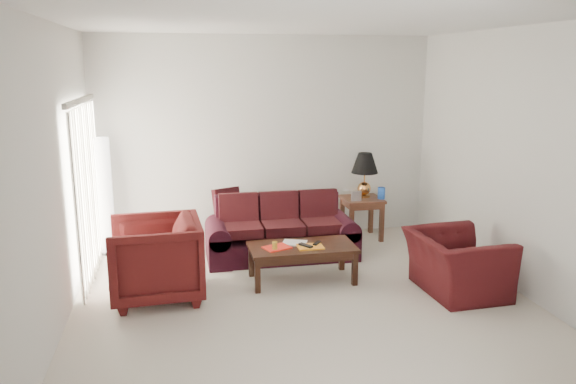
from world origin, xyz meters
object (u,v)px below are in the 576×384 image
(end_table, at_px, (361,218))
(armchair_right, at_px, (457,264))
(armchair_left, at_px, (156,259))
(sofa, at_px, (281,228))
(coffee_table, at_px, (302,263))
(floor_lamp, at_px, (104,196))

(end_table, relative_size, armchair_right, 0.59)
(end_table, height_order, armchair_left, armchair_left)
(armchair_right, bearing_deg, sofa, 45.23)
(end_table, distance_m, coffee_table, 1.97)
(floor_lamp, relative_size, coffee_table, 1.29)
(floor_lamp, xyz_separation_m, coffee_table, (2.43, -1.55, -0.60))
(end_table, height_order, coffee_table, end_table)
(armchair_right, distance_m, coffee_table, 1.81)
(armchair_left, xyz_separation_m, armchair_right, (3.38, -0.52, -0.11))
(floor_lamp, height_order, armchair_left, floor_lamp)
(end_table, bearing_deg, coffee_table, -130.09)
(floor_lamp, bearing_deg, armchair_right, -28.78)
(end_table, xyz_separation_m, floor_lamp, (-3.70, 0.05, 0.51))
(end_table, distance_m, armchair_left, 3.43)
(end_table, bearing_deg, floor_lamp, 179.27)
(armchair_left, bearing_deg, sofa, 120.22)
(end_table, relative_size, coffee_table, 0.49)
(sofa, distance_m, armchair_right, 2.35)
(sofa, bearing_deg, coffee_table, -89.74)
(end_table, height_order, floor_lamp, floor_lamp)
(end_table, bearing_deg, sofa, -155.17)
(sofa, xyz_separation_m, end_table, (1.35, 0.63, -0.10))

